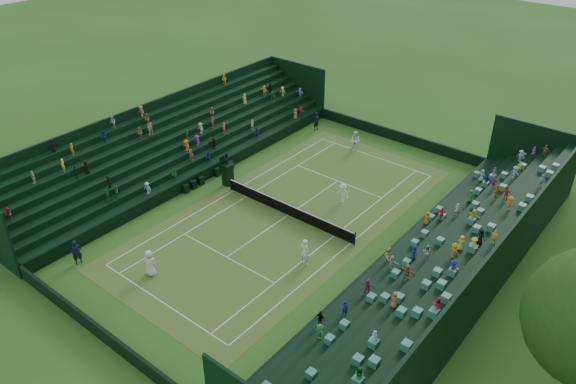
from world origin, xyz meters
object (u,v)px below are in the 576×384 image
umpire_chair (227,172)px  player_near_west (150,263)px  player_far_east (342,193)px  player_far_west (355,141)px  player_near_east (305,252)px  tennis_net (288,209)px

umpire_chair → player_near_west: size_ratio=1.52×
player_near_west → player_far_east: (4.51, 14.62, -0.12)m
player_far_west → player_near_west: bearing=-94.2°
player_near_east → player_far_east: size_ratio=1.21×
player_near_west → tennis_net: bearing=-120.5°
tennis_net → umpire_chair: bearing=176.1°
player_far_west → player_far_east: player_far_west is taller
player_near_east → umpire_chair: bearing=-19.9°
player_near_east → player_near_west: bearing=46.3°
umpire_chair → player_far_west: (4.54, 11.50, -0.29)m
umpire_chair → player_near_west: 11.80m
tennis_net → player_near_east: (4.38, -3.69, 0.43)m
umpire_chair → player_far_east: 9.28m
player_far_east → player_near_west: bearing=-110.9°
umpire_chair → player_near_east: (10.90, -4.14, -0.22)m
player_near_east → player_far_west: size_ratio=1.07×
tennis_net → player_far_east: 4.50m
umpire_chair → tennis_net: bearing=-3.9°
player_near_west → player_far_west: bearing=-108.7°
player_far_east → umpire_chair: bearing=-161.2°
umpire_chair → player_far_west: size_ratio=1.55×
player_near_west → umpire_chair: bearing=-87.4°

